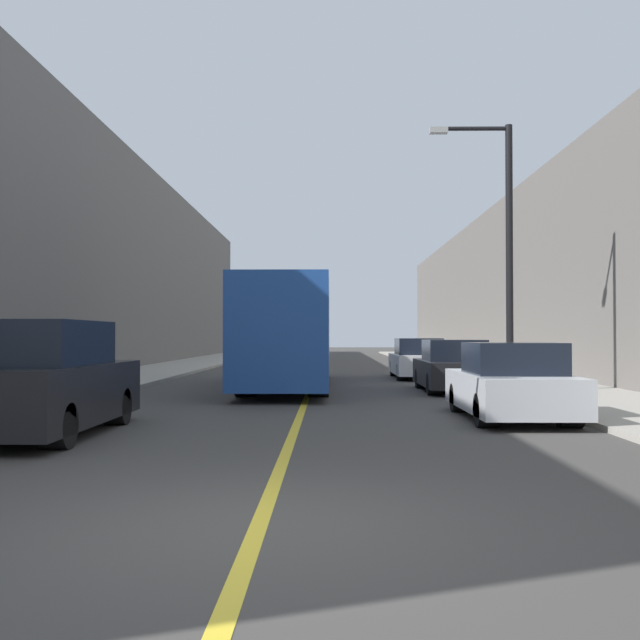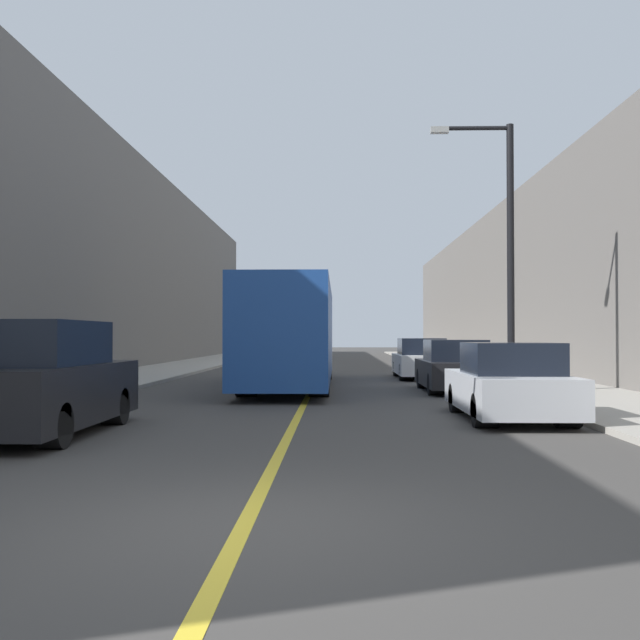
# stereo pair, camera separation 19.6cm
# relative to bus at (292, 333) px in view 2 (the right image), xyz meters

# --- Properties ---
(ground_plane) EXTENTS (200.00, 200.00, 0.00)m
(ground_plane) POSITION_rel_bus_xyz_m (0.67, -17.68, -1.73)
(ground_plane) COLOR #3F3D3A
(sidewalk_left) EXTENTS (3.75, 72.00, 0.11)m
(sidewalk_left) POSITION_rel_bus_xyz_m (-6.54, 12.32, -1.67)
(sidewalk_left) COLOR #9E998E
(sidewalk_left) RESTS_ON ground
(sidewalk_right) EXTENTS (3.75, 72.00, 0.11)m
(sidewalk_right) POSITION_rel_bus_xyz_m (7.88, 12.32, -1.67)
(sidewalk_right) COLOR #9E998E
(sidewalk_right) RESTS_ON ground
(building_row_left) EXTENTS (4.00, 72.00, 10.78)m
(building_row_left) POSITION_rel_bus_xyz_m (-10.42, 12.32, 3.66)
(building_row_left) COLOR #66605B
(building_row_left) RESTS_ON ground
(building_row_right) EXTENTS (4.00, 72.00, 8.43)m
(building_row_right) POSITION_rel_bus_xyz_m (11.76, 12.32, 2.48)
(building_row_right) COLOR #66605B
(building_row_right) RESTS_ON ground
(road_center_line) EXTENTS (0.16, 72.00, 0.01)m
(road_center_line) POSITION_rel_bus_xyz_m (0.67, 12.32, -1.73)
(road_center_line) COLOR gold
(road_center_line) RESTS_ON ground
(bus) EXTENTS (2.52, 12.91, 3.24)m
(bus) POSITION_rel_bus_xyz_m (0.00, 0.00, 0.00)
(bus) COLOR #1E4793
(bus) RESTS_ON ground
(parked_suv_left) EXTENTS (1.88, 4.87, 1.90)m
(parked_suv_left) POSITION_rel_bus_xyz_m (-3.42, -11.92, -0.85)
(parked_suv_left) COLOR black
(parked_suv_left) RESTS_ON ground
(car_right_near) EXTENTS (1.89, 4.41, 1.52)m
(car_right_near) POSITION_rel_bus_xyz_m (4.87, -9.37, -1.05)
(car_right_near) COLOR silver
(car_right_near) RESTS_ON ground
(car_right_mid) EXTENTS (1.87, 4.47, 1.54)m
(car_right_mid) POSITION_rel_bus_xyz_m (4.93, -2.04, -1.04)
(car_right_mid) COLOR black
(car_right_mid) RESTS_ON ground
(car_right_far) EXTENTS (1.89, 4.79, 1.56)m
(car_right_far) POSITION_rel_bus_xyz_m (4.70, 4.85, -1.03)
(car_right_far) COLOR silver
(car_right_far) RESTS_ON ground
(street_lamp_right) EXTENTS (2.31, 0.24, 7.45)m
(street_lamp_right) POSITION_rel_bus_xyz_m (6.12, -3.32, 2.60)
(street_lamp_right) COLOR black
(street_lamp_right) RESTS_ON sidewalk_right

